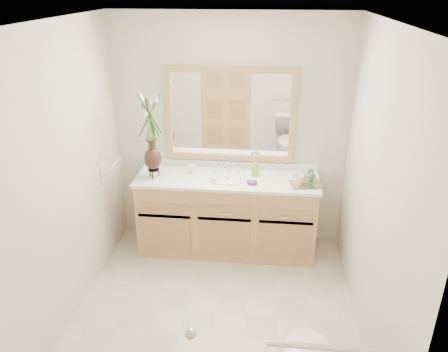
# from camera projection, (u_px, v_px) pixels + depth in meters

# --- Properties ---
(floor) EXTENTS (2.60, 2.60, 0.00)m
(floor) POSITION_uv_depth(u_px,v_px,m) (215.00, 312.00, 3.81)
(floor) COLOR beige
(floor) RESTS_ON ground
(ceiling) EXTENTS (2.40, 2.60, 0.02)m
(ceiling) POSITION_uv_depth(u_px,v_px,m) (213.00, 22.00, 2.83)
(ceiling) COLOR white
(ceiling) RESTS_ON wall_back
(wall_back) EXTENTS (2.40, 0.02, 2.40)m
(wall_back) POSITION_uv_depth(u_px,v_px,m) (230.00, 134.00, 4.50)
(wall_back) COLOR silver
(wall_back) RESTS_ON floor
(wall_front) EXTENTS (2.40, 0.02, 2.40)m
(wall_front) POSITION_uv_depth(u_px,v_px,m) (181.00, 303.00, 2.14)
(wall_front) COLOR silver
(wall_front) RESTS_ON floor
(wall_left) EXTENTS (0.02, 2.60, 2.40)m
(wall_left) POSITION_uv_depth(u_px,v_px,m) (63.00, 181.00, 3.43)
(wall_left) COLOR silver
(wall_left) RESTS_ON floor
(wall_right) EXTENTS (0.02, 2.60, 2.40)m
(wall_right) POSITION_uv_depth(u_px,v_px,m) (376.00, 196.00, 3.20)
(wall_right) COLOR silver
(wall_right) RESTS_ON floor
(vanity) EXTENTS (1.80, 0.55, 0.80)m
(vanity) POSITION_uv_depth(u_px,v_px,m) (227.00, 215.00, 4.56)
(vanity) COLOR tan
(vanity) RESTS_ON floor
(counter) EXTENTS (1.84, 0.57, 0.03)m
(counter) POSITION_uv_depth(u_px,v_px,m) (227.00, 179.00, 4.39)
(counter) COLOR white
(counter) RESTS_ON vanity
(sink) EXTENTS (0.38, 0.34, 0.23)m
(sink) POSITION_uv_depth(u_px,v_px,m) (227.00, 183.00, 4.39)
(sink) COLOR white
(sink) RESTS_ON counter
(mirror) EXTENTS (1.32, 0.04, 0.97)m
(mirror) POSITION_uv_depth(u_px,v_px,m) (230.00, 115.00, 4.39)
(mirror) COLOR white
(mirror) RESTS_ON wall_back
(switch_plate) EXTENTS (0.02, 0.12, 0.12)m
(switch_plate) POSITION_uv_depth(u_px,v_px,m) (103.00, 169.00, 4.21)
(switch_plate) COLOR white
(switch_plate) RESTS_ON wall_left
(door) EXTENTS (0.80, 0.03, 2.00)m
(door) POSITION_uv_depth(u_px,v_px,m) (126.00, 327.00, 2.26)
(door) COLOR tan
(door) RESTS_ON floor
(grab_bar) EXTENTS (0.55, 0.03, 0.03)m
(grab_bar) POSITION_uv_depth(u_px,v_px,m) (321.00, 347.00, 2.20)
(grab_bar) COLOR silver
(grab_bar) RESTS_ON wall_front
(flower_vase) EXTENTS (0.20, 0.20, 0.84)m
(flower_vase) POSITION_uv_depth(u_px,v_px,m) (150.00, 123.00, 4.18)
(flower_vase) COLOR black
(flower_vase) RESTS_ON counter
(tumbler) EXTENTS (0.07, 0.07, 0.09)m
(tumbler) POSITION_uv_depth(u_px,v_px,m) (192.00, 169.00, 4.48)
(tumbler) COLOR white
(tumbler) RESTS_ON counter
(soap_dish) EXTENTS (0.09, 0.09, 0.03)m
(soap_dish) POSITION_uv_depth(u_px,v_px,m) (213.00, 180.00, 4.31)
(soap_dish) COLOR white
(soap_dish) RESTS_ON counter
(soap_bottle) EXTENTS (0.08, 0.08, 0.14)m
(soap_bottle) POSITION_uv_depth(u_px,v_px,m) (256.00, 169.00, 4.41)
(soap_bottle) COLOR #8BD131
(soap_bottle) RESTS_ON counter
(purple_dish) EXTENTS (0.13, 0.11, 0.04)m
(purple_dish) POSITION_uv_depth(u_px,v_px,m) (252.00, 182.00, 4.25)
(purple_dish) COLOR #5F297B
(purple_dish) RESTS_ON counter
(tray) EXTENTS (0.33, 0.26, 0.01)m
(tray) POSITION_uv_depth(u_px,v_px,m) (306.00, 184.00, 4.24)
(tray) COLOR brown
(tray) RESTS_ON counter
(mug_left) EXTENTS (0.14, 0.13, 0.11)m
(mug_left) POSITION_uv_depth(u_px,v_px,m) (298.00, 180.00, 4.18)
(mug_left) COLOR white
(mug_left) RESTS_ON tray
(mug_right) EXTENTS (0.11, 0.10, 0.10)m
(mug_right) POSITION_uv_depth(u_px,v_px,m) (306.00, 177.00, 4.25)
(mug_right) COLOR white
(mug_right) RESTS_ON tray
(goblet_front) EXTENTS (0.07, 0.07, 0.15)m
(goblet_front) POSITION_uv_depth(u_px,v_px,m) (312.00, 177.00, 4.12)
(goblet_front) COLOR #22683A
(goblet_front) RESTS_ON tray
(goblet_back) EXTENTS (0.06, 0.06, 0.14)m
(goblet_back) POSITION_uv_depth(u_px,v_px,m) (311.00, 172.00, 4.25)
(goblet_back) COLOR #22683A
(goblet_back) RESTS_ON tray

